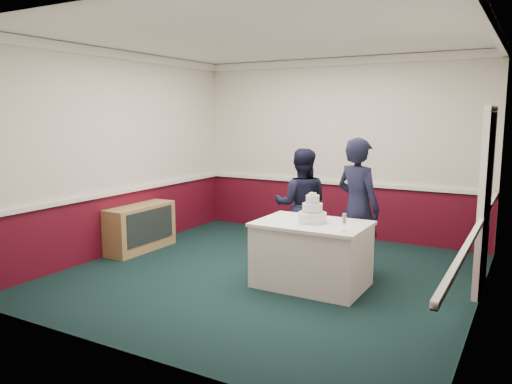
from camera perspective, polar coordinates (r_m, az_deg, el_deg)
The scene contains 9 objects.
ground at distance 6.60m, azimuth 1.35°, elevation -9.44°, with size 5.00×5.00×0.00m, color black.
room_shell at distance 6.78m, azimuth 4.47°, elevation 7.94°, with size 5.00×5.00×3.00m.
sideboard at distance 7.88m, azimuth -13.05°, elevation -4.00°, with size 0.41×1.20×0.70m.
cake_table at distance 6.13m, azimuth 6.37°, elevation -7.01°, with size 1.32×0.92×0.79m.
wedding_cake at distance 6.01m, azimuth 6.45°, elevation -2.43°, with size 0.35×0.35×0.36m.
cake_knife at distance 5.87m, azimuth 5.40°, elevation -3.77°, with size 0.01×0.22×0.01m, color silver.
champagne_flute at distance 5.58m, azimuth 10.06°, elevation -3.11°, with size 0.05×0.05×0.21m.
person_man at distance 7.11m, azimuth 5.18°, elevation -1.46°, with size 0.78×0.61×1.60m, color black.
person_woman at distance 6.51m, azimuth 11.53°, elevation -1.75°, with size 0.65×0.43×1.79m, color black.
Camera 1 is at (2.95, -5.53, 2.07)m, focal length 35.00 mm.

